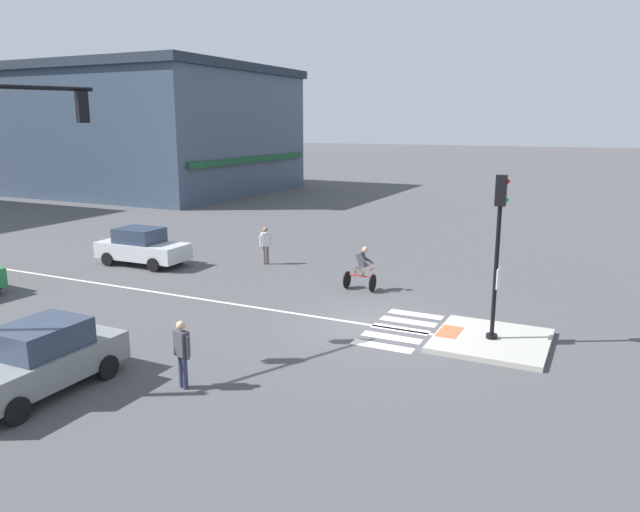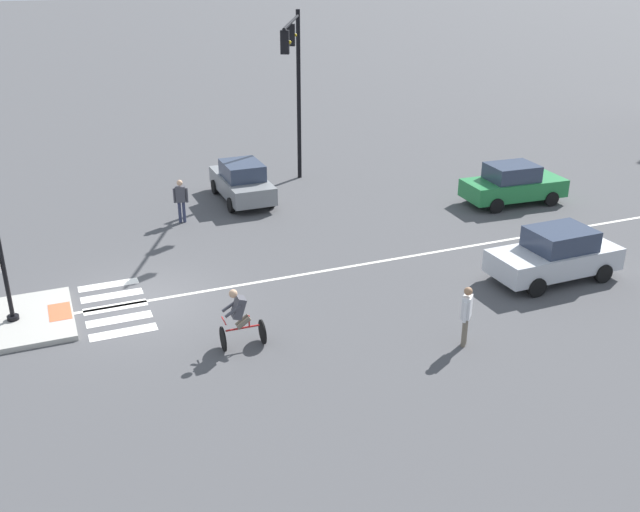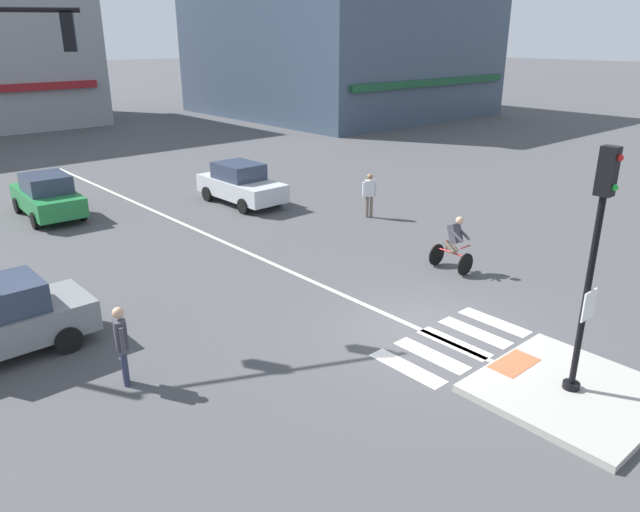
# 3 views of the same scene
# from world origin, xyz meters

# --- Properties ---
(ground_plane) EXTENTS (300.00, 300.00, 0.00)m
(ground_plane) POSITION_xyz_m (0.00, 0.00, 0.00)
(ground_plane) COLOR #474749
(traffic_island) EXTENTS (3.21, 3.13, 0.15)m
(traffic_island) POSITION_xyz_m (0.00, -3.46, 0.07)
(traffic_island) COLOR #A3A099
(traffic_island) RESTS_ON ground
(tactile_pad_front) EXTENTS (1.10, 0.60, 0.01)m
(tactile_pad_front) POSITION_xyz_m (0.00, -2.25, 0.15)
(tactile_pad_front) COLOR #DB5B38
(tactile_pad_front) RESTS_ON traffic_island
(signal_pole) EXTENTS (0.44, 0.38, 4.64)m
(signal_pole) POSITION_xyz_m (0.00, -3.47, 2.94)
(signal_pole) COLOR black
(signal_pole) RESTS_ON traffic_island
(crosswalk_stripe_a) EXTENTS (0.44, 1.80, 0.01)m
(crosswalk_stripe_a) POSITION_xyz_m (-1.60, -0.74, 0.00)
(crosswalk_stripe_a) COLOR silver
(crosswalk_stripe_a) RESTS_ON ground
(crosswalk_stripe_b) EXTENTS (0.44, 1.80, 0.01)m
(crosswalk_stripe_b) POSITION_xyz_m (-0.80, -0.74, 0.00)
(crosswalk_stripe_b) COLOR silver
(crosswalk_stripe_b) RESTS_ON ground
(crosswalk_stripe_c) EXTENTS (0.44, 1.80, 0.01)m
(crosswalk_stripe_c) POSITION_xyz_m (0.00, -0.74, 0.00)
(crosswalk_stripe_c) COLOR silver
(crosswalk_stripe_c) RESTS_ON ground
(crosswalk_stripe_d) EXTENTS (0.44, 1.80, 0.01)m
(crosswalk_stripe_d) POSITION_xyz_m (0.80, -0.74, 0.00)
(crosswalk_stripe_d) COLOR silver
(crosswalk_stripe_d) RESTS_ON ground
(crosswalk_stripe_e) EXTENTS (0.44, 1.80, 0.01)m
(crosswalk_stripe_e) POSITION_xyz_m (1.60, -0.74, 0.00)
(crosswalk_stripe_e) COLOR silver
(crosswalk_stripe_e) RESTS_ON ground
(lane_centre_line) EXTENTS (0.14, 28.00, 0.01)m
(lane_centre_line) POSITION_xyz_m (-0.04, 10.00, 0.00)
(lane_centre_line) COLOR silver
(lane_centre_line) RESTS_ON ground
(building_corner_right) EXTENTS (19.79, 21.08, 10.93)m
(building_corner_right) POSITION_xyz_m (26.88, 31.68, 5.48)
(building_corner_right) COLOR #3D4C60
(building_corner_right) RESTS_ON ground
(car_green_westbound_distant) EXTENTS (2.02, 4.19, 1.64)m
(car_green_westbound_distant) POSITION_xyz_m (-3.35, 15.46, 0.81)
(car_green_westbound_distant) COLOR #237A3D
(car_green_westbound_distant) RESTS_ON ground
(car_silver_eastbound_far) EXTENTS (1.89, 4.12, 1.64)m
(car_silver_eastbound_far) POSITION_xyz_m (3.19, 12.24, 0.81)
(car_silver_eastbound_far) COLOR silver
(car_silver_eastbound_far) RESTS_ON ground
(cyclist) EXTENTS (0.69, 1.11, 1.68)m
(cyclist) POSITION_xyz_m (3.55, 1.98, 0.87)
(cyclist) COLOR black
(cyclist) RESTS_ON ground
(pedestrian_at_curb_left) EXTENTS (0.31, 0.53, 1.67)m
(pedestrian_at_curb_left) POSITION_xyz_m (-6.22, 2.56, 0.98)
(pedestrian_at_curb_left) COLOR #2D334C
(pedestrian_at_curb_left) RESTS_ON ground
(pedestrian_waiting_far_side) EXTENTS (0.42, 0.41, 1.67)m
(pedestrian_waiting_far_side) POSITION_xyz_m (5.66, 7.39, 0.98)
(pedestrian_waiting_far_side) COLOR #6B6051
(pedestrian_waiting_far_side) RESTS_ON ground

